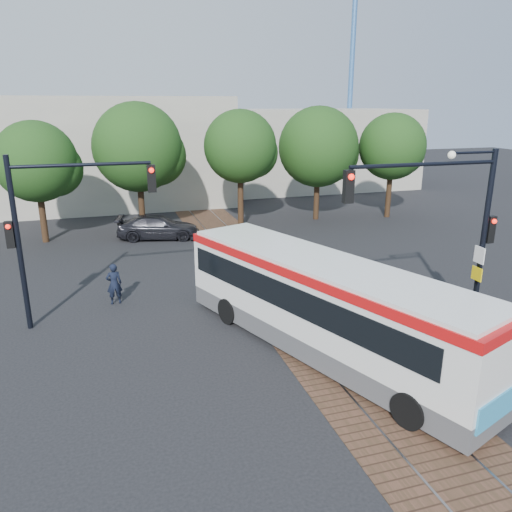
% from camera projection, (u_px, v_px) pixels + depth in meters
% --- Properties ---
extents(ground, '(120.00, 120.00, 0.00)m').
position_uv_depth(ground, '(326.00, 341.00, 16.55)').
color(ground, black).
rests_on(ground, ground).
extents(trackbed, '(3.60, 40.00, 0.02)m').
position_uv_depth(trackbed, '(284.00, 298.00, 20.20)').
color(trackbed, brown).
rests_on(trackbed, ground).
extents(tree_row, '(26.40, 5.60, 7.67)m').
position_uv_depth(tree_row, '(234.00, 149.00, 30.45)').
color(tree_row, '#382314').
rests_on(tree_row, ground).
extents(warehouses, '(40.00, 13.00, 8.00)m').
position_uv_depth(warehouses, '(176.00, 150.00, 41.53)').
color(warehouses, '#ADA899').
rests_on(warehouses, ground).
extents(crane, '(8.00, 0.50, 18.00)m').
position_uv_depth(crane, '(352.00, 68.00, 49.46)').
color(crane, '#3F72B2').
rests_on(crane, ground).
extents(city_bus, '(6.27, 11.39, 3.02)m').
position_uv_depth(city_bus, '(323.00, 302.00, 15.39)').
color(city_bus, '#4A4A4D').
rests_on(city_bus, ground).
extents(traffic_island, '(2.20, 5.20, 1.13)m').
position_uv_depth(traffic_island, '(467.00, 325.00, 16.99)').
color(traffic_island, gray).
rests_on(traffic_island, ground).
extents(signal_pole_main, '(5.49, 0.46, 6.00)m').
position_uv_depth(signal_pole_main, '(455.00, 216.00, 15.67)').
color(signal_pole_main, black).
rests_on(signal_pole_main, ground).
extents(signal_pole_left, '(4.99, 0.34, 6.00)m').
position_uv_depth(signal_pole_left, '(52.00, 218.00, 16.70)').
color(signal_pole_left, black).
rests_on(signal_pole_left, ground).
extents(officer, '(0.64, 0.46, 1.64)m').
position_uv_depth(officer, '(114.00, 284.00, 19.41)').
color(officer, black).
rests_on(officer, ground).
extents(parked_car, '(4.98, 2.88, 1.36)m').
position_uv_depth(parked_car, '(158.00, 227.00, 28.84)').
color(parked_car, black).
rests_on(parked_car, ground).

